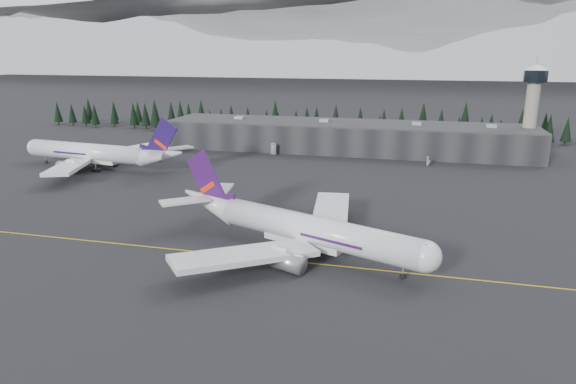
% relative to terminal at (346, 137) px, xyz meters
% --- Properties ---
extents(ground, '(1400.00, 1400.00, 0.00)m').
position_rel_terminal_xyz_m(ground, '(0.00, -125.00, -6.30)').
color(ground, black).
rests_on(ground, ground).
extents(taxiline, '(400.00, 0.40, 0.02)m').
position_rel_terminal_xyz_m(taxiline, '(0.00, -127.00, -6.29)').
color(taxiline, gold).
rests_on(taxiline, ground).
extents(terminal, '(160.00, 30.00, 12.60)m').
position_rel_terminal_xyz_m(terminal, '(0.00, 0.00, 0.00)').
color(terminal, black).
rests_on(terminal, ground).
extents(control_tower, '(10.00, 10.00, 37.70)m').
position_rel_terminal_xyz_m(control_tower, '(75.00, 3.00, 17.11)').
color(control_tower, gray).
rests_on(control_tower, ground).
extents(treeline, '(360.00, 20.00, 15.00)m').
position_rel_terminal_xyz_m(treeline, '(0.00, 37.00, 1.20)').
color(treeline, black).
rests_on(treeline, ground).
extents(mountain_ridge, '(4400.00, 900.00, 420.00)m').
position_rel_terminal_xyz_m(mountain_ridge, '(0.00, 875.00, -6.30)').
color(mountain_ridge, white).
rests_on(mountain_ridge, ground).
extents(jet_main, '(65.81, 58.70, 20.08)m').
position_rel_terminal_xyz_m(jet_main, '(5.35, -120.58, -0.64)').
color(jet_main, silver).
rests_on(jet_main, ground).
extents(jet_parked, '(70.85, 65.10, 20.86)m').
position_rel_terminal_xyz_m(jet_parked, '(-84.58, -59.13, -0.42)').
color(jet_parked, silver).
rests_on(jet_parked, ground).
extents(gse_vehicle_a, '(3.08, 5.54, 1.47)m').
position_rel_terminal_xyz_m(gse_vehicle_a, '(-28.73, -17.24, -5.57)').
color(gse_vehicle_a, silver).
rests_on(gse_vehicle_a, ground).
extents(gse_vehicle_b, '(3.97, 1.92, 1.31)m').
position_rel_terminal_xyz_m(gse_vehicle_b, '(35.34, -23.19, -5.65)').
color(gse_vehicle_b, silver).
rests_on(gse_vehicle_b, ground).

